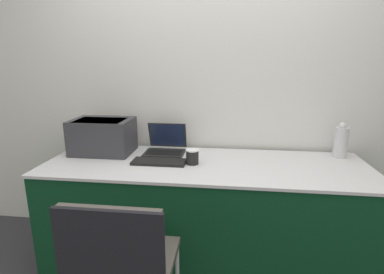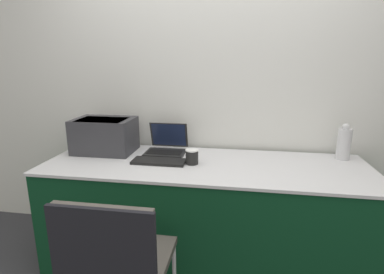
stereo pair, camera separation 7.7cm
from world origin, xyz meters
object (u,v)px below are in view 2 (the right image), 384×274
Objects in this scene: printer at (105,134)px; chair at (115,258)px; laptop_left at (166,146)px; external_keyboard at (159,161)px; metal_pitcher at (344,143)px; coffee_cup at (192,157)px.

printer is 1.15m from chair.
laptop_left is at bearing 7.25° from printer.
metal_pitcher is at bearing 12.91° from external_keyboard.
chair is (-0.25, -0.80, -0.27)m from coffee_cup.
printer is at bearing 166.23° from coffee_cup.
external_keyboard is at bearing -167.09° from metal_pitcher.
coffee_cup is 0.12× the size of chair.
metal_pitcher is (1.32, 0.30, 0.11)m from external_keyboard.
external_keyboard is (0.49, -0.19, -0.14)m from printer.
printer and metal_pitcher have the same top height.
metal_pitcher is at bearing 14.83° from coffee_cup.
printer is 1.50× the size of laptop_left.
laptop_left is 0.26m from external_keyboard.
printer is 1.20× the size of external_keyboard.
external_keyboard is at bearing 89.20° from chair.
chair is (-0.00, -1.04, -0.27)m from laptop_left.
metal_pitcher reaches higher than laptop_left.
metal_pitcher is at bearing 39.13° from chair.
coffee_cup is (0.73, -0.18, -0.09)m from printer.
external_keyboard is 1.41× the size of metal_pitcher.
coffee_cup is at bearing -13.77° from printer.
metal_pitcher is (1.08, 0.29, 0.07)m from coffee_cup.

